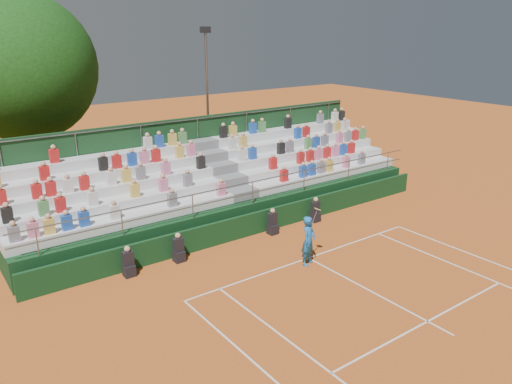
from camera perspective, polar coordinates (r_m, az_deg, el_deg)
ground at (r=19.85m, az=6.01°, el=-7.52°), size 90.00×90.00×0.00m
courtside_wall at (r=21.91m, az=0.46°, el=-3.43°), size 20.00×0.15×1.00m
line_officials at (r=20.62m, az=-2.88°, el=-4.97°), size 9.52×0.40×1.19m
grandstand at (r=24.23m, az=-4.09°, el=0.16°), size 20.00×5.20×4.40m
tennis_player at (r=18.99m, az=6.03°, el=-5.54°), size 0.95×0.71×2.22m
tree_east at (r=27.08m, az=-25.20°, el=12.72°), size 7.09×7.09×10.32m
floodlight_mast at (r=30.31m, az=-5.60°, el=11.41°), size 0.60×0.25×8.65m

